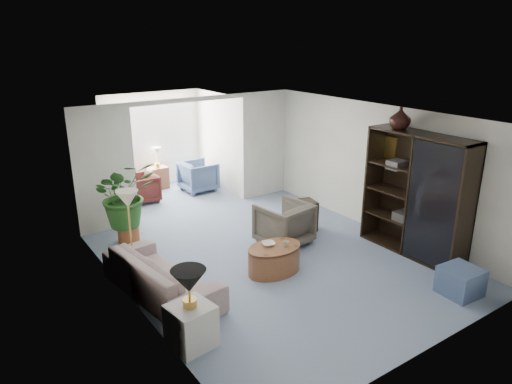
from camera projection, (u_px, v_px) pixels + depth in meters
floor at (276, 261)px, 8.13m from camera, size 6.00×6.00×0.00m
sunroom_floor at (174, 197)px, 11.33m from camera, size 2.60×2.60×0.00m
back_pier_left at (105, 170)px, 9.05m from camera, size 1.20×0.12×2.50m
back_pier_right at (265, 145)px, 11.09m from camera, size 1.20×0.12×2.50m
back_header at (190, 100)px, 9.68m from camera, size 2.60×0.12×0.10m
window_pane at (152, 132)px, 11.72m from camera, size 2.20×0.02×1.50m
window_blinds at (153, 133)px, 11.70m from camera, size 2.20×0.02×1.50m
framed_picture at (384, 148)px, 8.83m from camera, size 0.04×0.50×0.40m
sofa at (162, 275)px, 7.00m from camera, size 1.14×2.27×0.63m
end_table at (191, 326)px, 5.85m from camera, size 0.58×0.58×0.56m
table_lamp at (189, 281)px, 5.65m from camera, size 0.44×0.44×0.30m
floor_lamp at (127, 199)px, 7.45m from camera, size 0.36×0.36×0.28m
coffee_table at (274, 259)px, 7.71m from camera, size 1.16×1.16×0.45m
coffee_bowl at (268, 244)px, 7.68m from camera, size 0.26×0.26×0.05m
coffee_cup at (286, 244)px, 7.62m from camera, size 0.12×0.12×0.09m
wingback_chair at (284, 224)px, 8.69m from camera, size 0.98×1.00×0.80m
side_table_dark at (302, 216)px, 9.33m from camera, size 0.58×0.50×0.61m
entertainment_cabinet at (416, 195)px, 8.14m from camera, size 0.52×1.95×2.17m
cabinet_urn at (400, 118)px, 8.12m from camera, size 0.37×0.37×0.38m
ottoman at (460, 281)px, 7.04m from camera, size 0.57×0.57×0.43m
plant_pot at (129, 233)px, 8.86m from camera, size 0.40×0.40×0.32m
house_plant at (125, 194)px, 8.61m from camera, size 1.12×0.97×1.25m
sunroom_chair_blue at (198, 176)px, 11.67m from camera, size 0.83×0.81×0.74m
sunroom_chair_maroon at (141, 189)px, 10.88m from camera, size 0.73×0.71×0.66m
sunroom_table at (158, 178)px, 11.88m from camera, size 0.46×0.36×0.55m
shelf_clutter at (419, 197)px, 8.03m from camera, size 0.30×1.14×1.06m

